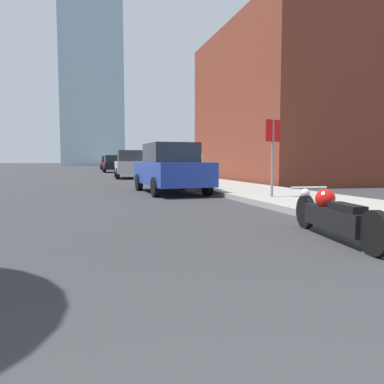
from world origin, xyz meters
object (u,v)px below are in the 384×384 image
motorcycle (333,215)px  parked_car_silver (131,164)px  parked_car_blue (170,168)px  parked_car_black (113,164)px  stop_sign (273,144)px  pedestrian (198,165)px  parked_car_red (107,163)px

motorcycle → parked_car_silver: parked_car_silver is taller
parked_car_blue → parked_car_black: (-0.05, 24.78, -0.03)m
parked_car_silver → parked_car_black: (-0.11, 13.11, -0.06)m
parked_car_black → stop_sign: stop_sign is taller
motorcycle → pedestrian: (1.77, 12.19, 0.59)m
parked_car_red → pedestrian: 33.78m
parked_car_red → pedestrian: (1.97, -33.72, 0.08)m
motorcycle → parked_car_black: bearing=99.5°
parked_car_blue → parked_car_silver: (0.06, 11.67, 0.03)m
parked_car_blue → parked_car_red: (0.26, 37.48, -0.01)m
motorcycle → parked_car_blue: bearing=101.8°
parked_car_black → parked_car_red: 12.70m
parked_car_blue → parked_car_red: 37.49m
pedestrian → motorcycle: bearing=-98.3°
motorcycle → stop_sign: 5.10m
parked_car_black → pedestrian: bearing=-83.8°
parked_car_silver → parked_car_black: 13.11m
parked_car_blue → pedestrian: parked_car_blue is taller
parked_car_silver → parked_car_red: size_ratio=1.07×
parked_car_silver → pedestrian: (2.17, -7.91, 0.04)m
pedestrian → parked_car_red: bearing=93.3°
parked_car_blue → pedestrian: (2.23, 3.76, 0.07)m
parked_car_blue → parked_car_black: size_ratio=1.07×
parked_car_blue → parked_car_red: bearing=87.2°
motorcycle → pedestrian: 12.33m
parked_car_silver → parked_car_black: size_ratio=1.00×
parked_car_blue → pedestrian: bearing=57.0°
parked_car_black → parked_car_red: parked_car_red is taller
motorcycle → parked_car_red: parked_car_red is taller
motorcycle → stop_sign: size_ratio=1.16×
parked_car_black → parked_car_blue: bearing=-89.9°
parked_car_blue → motorcycle: bearing=-89.3°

